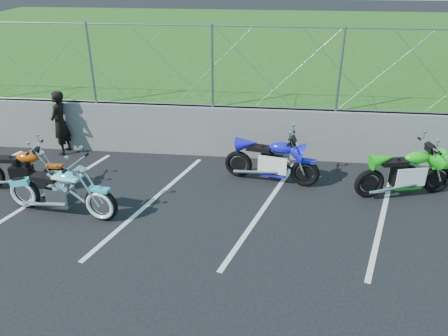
# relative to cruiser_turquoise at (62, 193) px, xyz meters

# --- Properties ---
(ground) EXTENTS (90.00, 90.00, 0.00)m
(ground) POSITION_rel_cruiser_turquoise_xyz_m (1.60, -0.32, -0.49)
(ground) COLOR black
(ground) RESTS_ON ground
(retaining_wall) EXTENTS (30.00, 0.22, 1.30)m
(retaining_wall) POSITION_rel_cruiser_turquoise_xyz_m (1.60, 3.18, 0.16)
(retaining_wall) COLOR slate
(retaining_wall) RESTS_ON ground
(grass_field) EXTENTS (30.00, 20.00, 1.30)m
(grass_field) POSITION_rel_cruiser_turquoise_xyz_m (1.60, 13.18, 0.16)
(grass_field) COLOR #1E4E14
(grass_field) RESTS_ON ground
(chain_link_fence) EXTENTS (28.00, 0.03, 2.00)m
(chain_link_fence) POSITION_rel_cruiser_turquoise_xyz_m (1.60, 3.18, 1.81)
(chain_link_fence) COLOR gray
(chain_link_fence) RESTS_ON retaining_wall
(parking_lines) EXTENTS (18.29, 4.31, 0.01)m
(parking_lines) POSITION_rel_cruiser_turquoise_xyz_m (2.80, 0.68, -0.49)
(parking_lines) COLOR silver
(parking_lines) RESTS_ON ground
(cruiser_turquoise) EXTENTS (2.44, 0.77, 1.22)m
(cruiser_turquoise) POSITION_rel_cruiser_turquoise_xyz_m (0.00, 0.00, 0.00)
(cruiser_turquoise) COLOR black
(cruiser_turquoise) RESTS_ON ground
(naked_orange) EXTENTS (2.08, 0.71, 1.04)m
(naked_orange) POSITION_rel_cruiser_turquoise_xyz_m (-1.32, 0.91, -0.05)
(naked_orange) COLOR black
(naked_orange) RESTS_ON ground
(sportbike_green) EXTENTS (2.19, 0.82, 1.16)m
(sportbike_green) POSITION_rel_cruiser_turquoise_xyz_m (7.00, 1.55, 0.01)
(sportbike_green) COLOR black
(sportbike_green) RESTS_ON ground
(sportbike_blue) EXTENTS (2.18, 0.77, 1.14)m
(sportbike_blue) POSITION_rel_cruiser_turquoise_xyz_m (4.14, 1.86, 0.00)
(sportbike_blue) COLOR black
(sportbike_blue) RESTS_ON ground
(person_standing) EXTENTS (0.41, 0.62, 1.66)m
(person_standing) POSITION_rel_cruiser_turquoise_xyz_m (-1.32, 2.88, 0.34)
(person_standing) COLOR black
(person_standing) RESTS_ON ground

